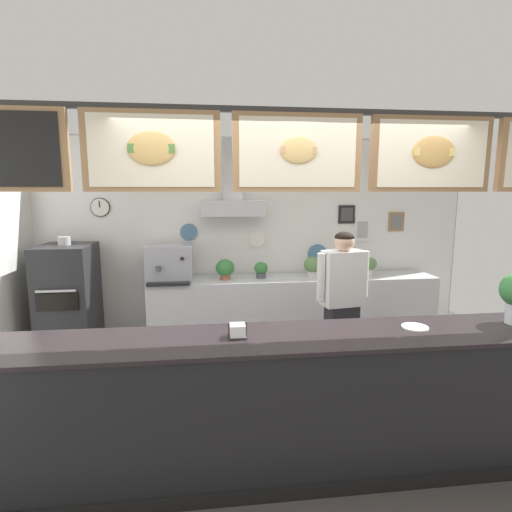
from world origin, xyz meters
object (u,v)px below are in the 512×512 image
at_px(shop_worker, 342,305).
at_px(condiment_plate, 415,327).
at_px(pizza_oven, 69,303).
at_px(espresso_machine, 170,263).
at_px(napkin_holder, 238,331).
at_px(potted_sage, 369,265).
at_px(potted_rosemary, 313,266).
at_px(potted_oregano, 261,269).
at_px(potted_basil, 225,268).

distance_m(shop_worker, condiment_plate, 1.17).
xyz_separation_m(pizza_oven, espresso_machine, (1.20, 0.08, 0.44)).
bearing_deg(condiment_plate, napkin_holder, -178.80).
relative_size(potted_sage, potted_rosemary, 0.93).
relative_size(potted_oregano, napkin_holder, 1.62).
bearing_deg(shop_worker, potted_rosemary, -99.64).
xyz_separation_m(shop_worker, espresso_machine, (-1.83, 1.14, 0.26)).
bearing_deg(napkin_holder, potted_rosemary, 63.87).
bearing_deg(potted_oregano, shop_worker, -60.21).
distance_m(potted_basil, condiment_plate, 2.64).
relative_size(espresso_machine, potted_oregano, 2.67).
relative_size(potted_sage, potted_oregano, 1.18).
bearing_deg(potted_sage, espresso_machine, -179.83).
bearing_deg(potted_rosemary, shop_worker, -90.27).
distance_m(espresso_machine, potted_rosemary, 1.84).
bearing_deg(pizza_oven, potted_oregano, 3.08).
xyz_separation_m(shop_worker, potted_rosemary, (0.01, 1.19, 0.18)).
height_order(shop_worker, potted_sage, shop_worker).
bearing_deg(espresso_machine, potted_sage, 0.17).
height_order(potted_rosemary, potted_oregano, potted_rosemary).
distance_m(potted_sage, napkin_holder, 3.02).
relative_size(potted_rosemary, napkin_holder, 2.04).
bearing_deg(potted_rosemary, potted_basil, -177.96).
distance_m(potted_sage, condiment_plate, 2.38).
bearing_deg(pizza_oven, potted_sage, 1.36).
distance_m(potted_oregano, napkin_holder, 2.41).
bearing_deg(potted_oregano, potted_basil, -175.76).
xyz_separation_m(espresso_machine, potted_oregano, (1.15, 0.04, -0.11)).
bearing_deg(espresso_machine, napkin_holder, -73.78).
distance_m(potted_sage, potted_oregano, 1.44).
bearing_deg(potted_oregano, espresso_machine, -177.82).
xyz_separation_m(pizza_oven, potted_sage, (3.79, 0.09, 0.36)).
xyz_separation_m(espresso_machine, potted_basil, (0.69, 0.01, -0.08)).
distance_m(potted_sage, potted_basil, 1.91).
xyz_separation_m(shop_worker, potted_sage, (0.76, 1.15, 0.18)).
relative_size(shop_worker, potted_basil, 6.33).
height_order(potted_basil, napkin_holder, potted_basil).
height_order(potted_sage, condiment_plate, potted_sage).
bearing_deg(potted_rosemary, napkin_holder, -116.13).
bearing_deg(shop_worker, potted_oregano, -69.58).
bearing_deg(potted_oregano, potted_rosemary, 0.55).
bearing_deg(potted_sage, shop_worker, -123.51).
bearing_deg(potted_rosemary, condiment_plate, -86.24).
bearing_deg(potted_basil, potted_sage, -0.05).
height_order(potted_sage, potted_rosemary, potted_rosemary).
bearing_deg(shop_worker, condiment_plate, 88.54).
bearing_deg(espresso_machine, pizza_oven, -176.06).
bearing_deg(espresso_machine, potted_rosemary, 1.57).
xyz_separation_m(espresso_machine, potted_rosemary, (1.84, 0.05, -0.08)).
distance_m(potted_rosemary, napkin_holder, 2.64).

